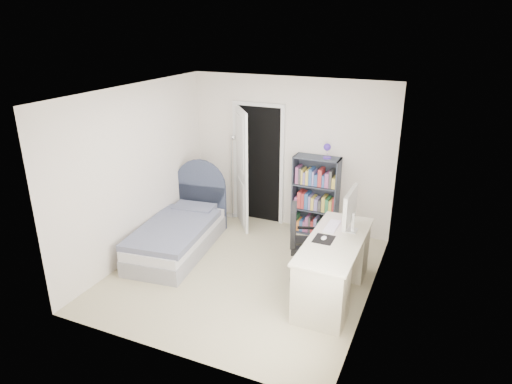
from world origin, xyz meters
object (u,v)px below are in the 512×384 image
at_px(bed, 179,233).
at_px(desk, 334,265).
at_px(bookcase, 316,198).
at_px(nightstand, 207,201).
at_px(office_chair, 302,239).
at_px(floor_lamp, 233,184).

relative_size(bed, desk, 1.24).
distance_m(bookcase, desk, 1.83).
bearing_deg(nightstand, bed, -82.99).
bearing_deg(nightstand, bookcase, 8.16).
relative_size(nightstand, office_chair, 0.54).
xyz_separation_m(bed, desk, (2.48, -0.28, 0.17)).
bearing_deg(office_chair, bed, 179.21).
distance_m(nightstand, office_chair, 2.40).
bearing_deg(office_chair, nightstand, 151.54).
height_order(bookcase, desk, bookcase).
xyz_separation_m(floor_lamp, bookcase, (1.52, -0.04, -0.01)).
relative_size(bed, nightstand, 3.61).
bearing_deg(bed, floor_lamp, 81.57).
xyz_separation_m(bookcase, desk, (0.74, -1.67, -0.17)).
distance_m(floor_lamp, desk, 2.84).
xyz_separation_m(bed, floor_lamp, (0.21, 1.42, 0.35)).
distance_m(nightstand, bookcase, 1.90).
height_order(bed, floor_lamp, floor_lamp).
bearing_deg(bed, bookcase, 38.62).
relative_size(floor_lamp, desk, 0.93).
bearing_deg(desk, office_chair, 153.09).
relative_size(bed, bookcase, 1.30).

